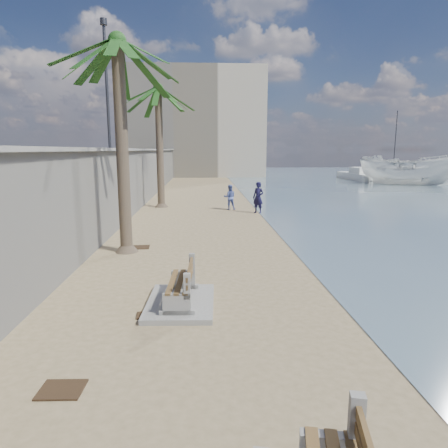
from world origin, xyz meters
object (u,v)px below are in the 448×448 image
palm_mid (117,44)px  yacht_near (439,178)px  person_a (258,195)px  sailboat_west (393,172)px  person_b (230,196)px  boat_cruiser (408,168)px  bench_far (180,288)px  palm_back (158,90)px  yacht_far (357,177)px

palm_mid → yacht_near: 43.52m
person_a → sailboat_west: bearing=93.2°
person_b → boat_cruiser: bearing=-140.4°
bench_far → sailboat_west: 55.90m
palm_mid → person_a: size_ratio=3.89×
palm_mid → person_b: (4.29, 9.86, -6.05)m
bench_far → boat_cruiser: 37.96m
person_b → palm_mid: bearing=65.8°
palm_back → bench_far: bearing=-82.7°
palm_mid → person_a: (5.81, 8.46, -5.87)m
person_b → yacht_far: (17.03, 23.78, -0.48)m
palm_mid → sailboat_west: size_ratio=0.86×
yacht_near → yacht_far: same height
palm_back → sailboat_west: (30.26, 32.05, -6.72)m
palm_back → yacht_near: (29.77, 19.78, -6.68)m
person_a → sailboat_west: (24.54, 34.79, -0.70)m
bench_far → yacht_far: size_ratio=0.29×
palm_back → yacht_far: 31.61m
palm_back → person_b: bearing=-17.6°
person_b → sailboat_west: (26.06, 33.38, -0.52)m
bench_far → palm_back: 17.65m
palm_back → sailboat_west: size_ratio=0.88×
boat_cruiser → sailboat_west: 18.32m
person_b → boat_cruiser: 25.36m
palm_back → sailboat_west: bearing=46.6°
palm_mid → person_b: 12.34m
yacht_near → sailboat_west: 12.27m
person_b → yacht_far: person_b is taller
person_b → sailboat_west: size_ratio=0.18×
palm_mid → sailboat_west: 53.23m
person_a → yacht_near: bearing=81.5°
person_a → yacht_far: bearing=96.7°
boat_cruiser → yacht_far: (-2.31, 7.39, -1.33)m
person_b → sailboat_west: sailboat_west is taller
palm_mid → boat_cruiser: size_ratio=1.89×
boat_cruiser → yacht_near: bearing=-25.0°
bench_far → person_a: 13.98m
palm_back → boat_cruiser: bearing=32.6°
person_a → yacht_far: size_ratio=0.26×
person_a → yacht_near: (24.05, 22.52, -0.66)m
person_b → boat_cruiser: (19.34, 16.39, 0.85)m
palm_mid → boat_cruiser: palm_mid is taller
bench_far → person_a: (3.65, 13.49, 0.61)m
person_a → sailboat_west: 42.58m
palm_mid → yacht_near: palm_mid is taller
palm_mid → person_b: size_ratio=4.74×
bench_far → sailboat_west: (28.19, 48.27, -0.09)m
person_a → boat_cruiser: boat_cruiser is taller
yacht_far → person_a: bearing=146.1°
palm_mid → palm_back: palm_back is taller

